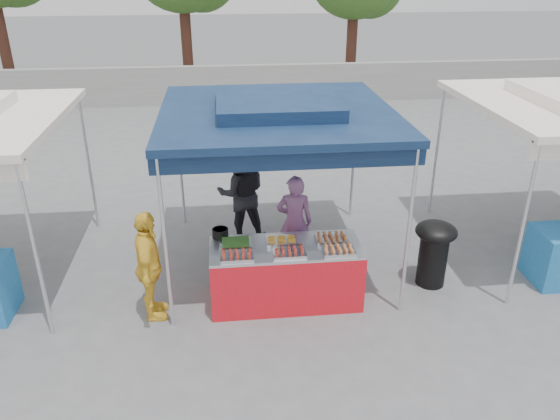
{
  "coord_description": "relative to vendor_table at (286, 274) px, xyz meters",
  "views": [
    {
      "loc": [
        -0.75,
        -6.34,
        4.32
      ],
      "look_at": [
        0.0,
        0.6,
        1.05
      ],
      "focal_mm": 35.0,
      "sensor_mm": 36.0,
      "label": 1
    }
  ],
  "objects": [
    {
      "name": "ground_plane",
      "position": [
        0.0,
        0.1,
        -0.43
      ],
      "size": [
        80.0,
        80.0,
        0.0
      ],
      "primitive_type": "plane",
      "color": "slate"
    },
    {
      "name": "skewer_cup",
      "position": [
        -0.15,
        -0.17,
        0.48
      ],
      "size": [
        0.08,
        0.08,
        0.1
      ],
      "primitive_type": "cylinder",
      "color": "silver",
      "rests_on": "vendor_table"
    },
    {
      "name": "back_wall",
      "position": [
        0.0,
        11.1,
        0.17
      ],
      "size": [
        40.0,
        0.25,
        1.2
      ],
      "primitive_type": "cube",
      "color": "gray",
      "rests_on": "ground_plane"
    },
    {
      "name": "wok_burner",
      "position": [
        2.13,
        0.21,
        0.15
      ],
      "size": [
        0.58,
        0.58,
        0.98
      ],
      "rotation": [
        0.0,
        0.0,
        -0.01
      ],
      "color": "black",
      "rests_on": "ground_plane"
    },
    {
      "name": "vendor_woman",
      "position": [
        0.24,
        0.93,
        0.31
      ],
      "size": [
        0.58,
        0.42,
        1.47
      ],
      "primitive_type": "imported",
      "rotation": [
        0.0,
        0.0,
        3.02
      ],
      "color": "#97608E",
      "rests_on": "ground_plane"
    },
    {
      "name": "customer_person",
      "position": [
        -1.76,
        -0.17,
        0.33
      ],
      "size": [
        0.42,
        0.9,
        1.5
      ],
      "primitive_type": "imported",
      "rotation": [
        0.0,
        0.0,
        1.63
      ],
      "color": "yellow",
      "rests_on": "ground_plane"
    },
    {
      "name": "crate_right",
      "position": [
        0.41,
        0.59,
        -0.27
      ],
      "size": [
        0.53,
        0.37,
        0.32
      ],
      "primitive_type": "cube",
      "color": "#1546B2",
      "rests_on": "ground_plane"
    },
    {
      "name": "food_tray_fl",
      "position": [
        -0.65,
        -0.24,
        0.46
      ],
      "size": [
        0.42,
        0.3,
        0.07
      ],
      "color": "silver",
      "rests_on": "vendor_table"
    },
    {
      "name": "food_tray_bl",
      "position": [
        -0.65,
        0.08,
        0.46
      ],
      "size": [
        0.42,
        0.3,
        0.07
      ],
      "color": "silver",
      "rests_on": "vendor_table"
    },
    {
      "name": "crate_stacked",
      "position": [
        0.41,
        0.59,
        0.04
      ],
      "size": [
        0.5,
        0.35,
        0.3
      ],
      "primitive_type": "cube",
      "color": "#1546B2",
      "rests_on": "crate_right"
    },
    {
      "name": "main_canopy",
      "position": [
        0.0,
        1.07,
        1.94
      ],
      "size": [
        3.2,
        3.2,
        2.57
      ],
      "color": "silver",
      "rests_on": "ground_plane"
    },
    {
      "name": "cooking_pot",
      "position": [
        -0.85,
        0.34,
        0.49
      ],
      "size": [
        0.22,
        0.22,
        0.13
      ],
      "primitive_type": "cylinder",
      "color": "black",
      "rests_on": "vendor_table"
    },
    {
      "name": "food_tray_fr",
      "position": [
        0.66,
        -0.24,
        0.46
      ],
      "size": [
        0.42,
        0.3,
        0.07
      ],
      "color": "silver",
      "rests_on": "vendor_table"
    },
    {
      "name": "crate_left",
      "position": [
        -0.27,
        0.69,
        -0.28
      ],
      "size": [
        0.5,
        0.35,
        0.3
      ],
      "primitive_type": "cube",
      "color": "#1546B2",
      "rests_on": "ground_plane"
    },
    {
      "name": "food_tray_br",
      "position": [
        0.63,
        0.09,
        0.46
      ],
      "size": [
        0.42,
        0.3,
        0.07
      ],
      "color": "silver",
      "rests_on": "vendor_table"
    },
    {
      "name": "food_tray_bm",
      "position": [
        -0.04,
        0.1,
        0.46
      ],
      "size": [
        0.42,
        0.3,
        0.07
      ],
      "color": "silver",
      "rests_on": "vendor_table"
    },
    {
      "name": "vendor_table",
      "position": [
        0.0,
        0.0,
        0.0
      ],
      "size": [
        2.0,
        0.8,
        0.85
      ],
      "color": "red",
      "rests_on": "ground_plane"
    },
    {
      "name": "food_tray_fm",
      "position": [
        0.02,
        -0.22,
        0.46
      ],
      "size": [
        0.42,
        0.3,
        0.07
      ],
      "color": "silver",
      "rests_on": "vendor_table"
    },
    {
      "name": "helper_man",
      "position": [
        -0.49,
        1.85,
        0.41
      ],
      "size": [
        0.81,
        0.63,
        1.66
      ],
      "primitive_type": "imported",
      "rotation": [
        0.0,
        0.0,
        3.15
      ],
      "color": "black",
      "rests_on": "ground_plane"
    }
  ]
}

